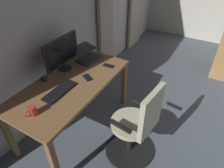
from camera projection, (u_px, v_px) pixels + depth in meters
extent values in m
cube|color=#BBB19F|center=(105.00, 6.00, 3.22)|extent=(0.40, 0.06, 2.34)
cube|color=olive|center=(71.00, 84.00, 2.33)|extent=(1.52, 0.74, 0.04)
cube|color=olive|center=(124.00, 85.00, 2.92)|extent=(0.06, 0.06, 0.70)
cube|color=#96623E|center=(54.00, 164.00, 1.93)|extent=(0.06, 0.06, 0.70)
cube|color=#8F5D3C|center=(87.00, 72.00, 3.18)|extent=(0.06, 0.06, 0.70)
cube|color=olive|center=(9.00, 136.00, 2.19)|extent=(0.06, 0.06, 0.70)
cylinder|color=black|center=(129.00, 149.00, 2.42)|extent=(0.56, 0.56, 0.02)
sphere|color=black|center=(140.00, 136.00, 2.59)|extent=(0.05, 0.05, 0.05)
sphere|color=black|center=(116.00, 136.00, 2.59)|extent=(0.05, 0.05, 0.05)
sphere|color=black|center=(108.00, 155.00, 2.37)|extent=(0.05, 0.05, 0.05)
sphere|color=black|center=(150.00, 156.00, 2.36)|extent=(0.05, 0.05, 0.05)
cylinder|color=black|center=(130.00, 138.00, 2.29)|extent=(0.06, 0.06, 0.43)
cylinder|color=beige|center=(131.00, 123.00, 2.14)|extent=(0.49, 0.49, 0.05)
cube|color=beige|center=(151.00, 113.00, 1.88)|extent=(0.38, 0.10, 0.50)
cube|color=black|center=(121.00, 126.00, 1.93)|extent=(0.07, 0.24, 0.03)
cube|color=black|center=(142.00, 104.00, 2.19)|extent=(0.07, 0.24, 0.03)
cylinder|color=#232328|center=(65.00, 68.00, 2.55)|extent=(0.18, 0.18, 0.01)
cylinder|color=#232328|center=(64.00, 66.00, 2.53)|extent=(0.04, 0.04, 0.06)
cube|color=#232328|center=(62.00, 51.00, 2.41)|extent=(0.55, 0.03, 0.34)
cube|color=black|center=(63.00, 51.00, 2.40)|extent=(0.50, 0.01, 0.30)
cube|color=black|center=(60.00, 91.00, 2.17)|extent=(0.40, 0.15, 0.02)
cube|color=#333338|center=(89.00, 59.00, 2.72)|extent=(0.35, 0.26, 0.02)
cube|color=#333338|center=(83.00, 49.00, 2.71)|extent=(0.35, 0.26, 0.05)
ellipsoid|color=#232328|center=(44.00, 79.00, 2.34)|extent=(0.06, 0.10, 0.04)
cube|color=black|center=(109.00, 66.00, 2.59)|extent=(0.08, 0.15, 0.01)
cube|color=black|center=(87.00, 78.00, 2.38)|extent=(0.13, 0.16, 0.01)
cylinder|color=#CC3D33|center=(32.00, 111.00, 1.88)|extent=(0.08, 0.08, 0.10)
torus|color=#CC3D33|center=(28.00, 114.00, 1.84)|extent=(0.07, 0.01, 0.07)
cube|color=tan|center=(223.00, 61.00, 3.80)|extent=(0.79, 0.30, 0.04)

